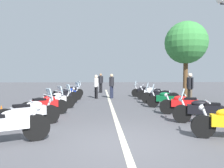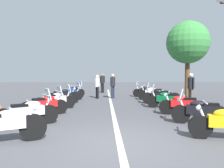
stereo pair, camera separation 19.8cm
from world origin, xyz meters
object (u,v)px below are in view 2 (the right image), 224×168
Objects in this scene: motorcycle_right_row_3 at (168,99)px; motorcycle_right_row_5 at (154,93)px; motorcycle_left_row_5 at (69,93)px; traffic_cone_0 at (1,113)px; motorcycle_left_row_1 at (28,112)px; motorcycle_left_row_0 at (2,125)px; roadside_tree_0 at (188,43)px; bystander_2 at (97,85)px; bystander_4 at (113,84)px; motorcycle_right_row_6 at (146,91)px; bystander_0 at (102,81)px; bystander_3 at (191,86)px; motorcycle_left_row_3 at (55,100)px; motorcycle_right_row_2 at (184,104)px; motorcycle_left_row_2 at (45,104)px; motorcycle_right_row_4 at (161,96)px; motorcycle_left_row_4 at (63,96)px; motorcycle_right_row_1 at (203,111)px.

motorcycle_right_row_5 is (3.34, -0.08, 0.00)m from motorcycle_right_row_3.
motorcycle_left_row_5 reaches higher than traffic_cone_0.
traffic_cone_0 is at bearing 114.81° from motorcycle_left_row_1.
motorcycle_left_row_0 is at bearing 75.25° from motorcycle_right_row_5.
roadside_tree_0 reaches higher than motorcycle_left_row_1.
motorcycle_right_row_5 is 0.38× the size of roadside_tree_0.
bystander_2 is 1.09m from bystander_4.
roadside_tree_0 reaches higher than motorcycle_right_row_6.
bystander_0 reaches higher than motorcycle_right_row_5.
bystander_3 is at bearing -1.39° from motorcycle_left_row_1.
motorcycle_right_row_5 is (3.43, -5.60, 0.00)m from motorcycle_left_row_3.
motorcycle_right_row_2 is at bearing 112.91° from motorcycle_right_row_6.
bystander_2 is 0.94× the size of bystander_3.
bystander_3 is 0.32× the size of roadside_tree_0.
motorcycle_left_row_1 is 8.12m from bystander_2.
motorcycle_left_row_2 is 0.98× the size of bystander_0.
bystander_2 is (-4.64, 0.32, -0.07)m from bystander_0.
bystander_2 reaches higher than motorcycle_right_row_6.
motorcycle_right_row_5 is at bearing -80.67° from motorcycle_right_row_4.
motorcycle_left_row_3 reaches higher than motorcycle_left_row_5.
motorcycle_right_row_3 is (1.79, 0.12, 0.01)m from motorcycle_right_row_2.
motorcycle_right_row_5 is 1.19× the size of bystander_0.
motorcycle_left_row_3 is at bearing 119.68° from roadside_tree_0.
motorcycle_left_row_4 is 1.03× the size of bystander_4.
motorcycle_right_row_4 is 1.32× the size of bystander_2.
motorcycle_left_row_3 reaches higher than motorcycle_right_row_2.
motorcycle_left_row_3 is 6.57m from motorcycle_right_row_5.
motorcycle_left_row_5 is 3.15m from bystander_4.
motorcycle_left_row_2 is 11.01m from roadside_tree_0.
motorcycle_left_row_1 reaches higher than traffic_cone_0.
motorcycle_right_row_2 is (-3.52, -5.63, -0.02)m from motorcycle_left_row_4.
motorcycle_left_row_4 is 0.87× the size of motorcycle_right_row_1.
roadside_tree_0 reaches higher than motorcycle_right_row_4.
roadside_tree_0 is at bearing -94.64° from motorcycle_right_row_2.
motorcycle_left_row_1 is at bearing 19.61° from motorcycle_right_row_1.
motorcycle_right_row_1 is at bearing 113.65° from motorcycle_right_row_3.
motorcycle_right_row_4 is (5.05, 0.09, 0.01)m from motorcycle_right_row_1.
bystander_0 reaches higher than motorcycle_right_row_2.
bystander_4 is at bearing 34.96° from motorcycle_right_row_6.
motorcycle_right_row_2 is 0.97× the size of motorcycle_right_row_3.
motorcycle_left_row_4 is at bearing 61.11° from motorcycle_left_row_3.
motorcycle_right_row_4 is at bearing 113.78° from motorcycle_right_row_6.
bystander_3 is at bearing 161.66° from roadside_tree_0.
bystander_3 is (-3.95, -1.71, 0.58)m from motorcycle_right_row_6.
bystander_4 is (7.96, -3.06, 0.54)m from motorcycle_left_row_1.
bystander_4 is at bearing -30.67° from traffic_cone_0.
motorcycle_right_row_1 reaches higher than motorcycle_right_row_3.
motorcycle_left_row_4 is at bearing 34.95° from motorcycle_right_row_5.
motorcycle_left_row_1 is at bearing -125.94° from motorcycle_left_row_2.
motorcycle_left_row_1 is 1.44m from traffic_cone_0.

